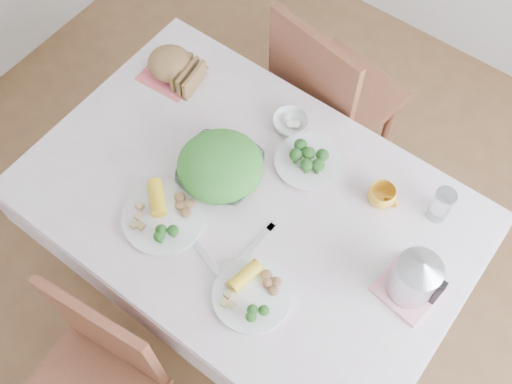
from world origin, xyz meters
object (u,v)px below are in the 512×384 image
Objects in this scene: dinner_plate_right at (252,295)px; yellow_mug at (381,196)px; dining_table at (249,247)px; dinner_plate_left at (164,218)px; chair_far at (338,98)px; salad_bowl at (221,170)px; electric_kettle at (416,275)px.

dinner_plate_right is 0.55m from yellow_mug.
dinner_plate_left is at bearing -129.06° from dining_table.
yellow_mug reaches higher than dinner_plate_left.
dinner_plate_left reaches higher than dining_table.
chair_far is 3.59× the size of dinner_plate_left.
dining_table is 5.05× the size of dinner_plate_left.
chair_far is at bearing 86.75° from salad_bowl.
chair_far is 0.81m from salad_bowl.
dining_table is 0.49m from dinner_plate_left.
chair_far is 1.07m from electric_kettle.
dining_table is 7.13× the size of electric_kettle.
electric_kettle reaches higher than salad_bowl.
dinner_plate_right is (0.31, -1.03, 0.31)m from chair_far.
dining_table is 0.44m from salad_bowl.
dinner_plate_right is at bearing -105.01° from yellow_mug.
yellow_mug is at bearing 37.07° from dining_table.
dining_table is 0.78m from chair_far.
salad_bowl is (-0.14, 0.03, 0.42)m from dining_table.
dinner_plate_right is at bearing -50.41° from dining_table.
electric_kettle reaches higher than yellow_mug.
chair_far is at bearing 132.17° from yellow_mug.
electric_kettle is at bearing 142.86° from chair_far.
chair_far is 3.98× the size of dinner_plate_right.
dining_table is 5.60× the size of dinner_plate_right.
electric_kettle is at bearing 39.74° from dinner_plate_right.
salad_bowl is 2.91× the size of yellow_mug.
dinner_plate_left is 1.41× the size of electric_kettle.
dinner_plate_left reaches higher than dinner_plate_right.
electric_kettle reaches higher than dinner_plate_right.
yellow_mug reaches higher than dinner_plate_right.
dinner_plate_right reaches higher than dining_table.
dining_table is at bearing -10.64° from salad_bowl.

